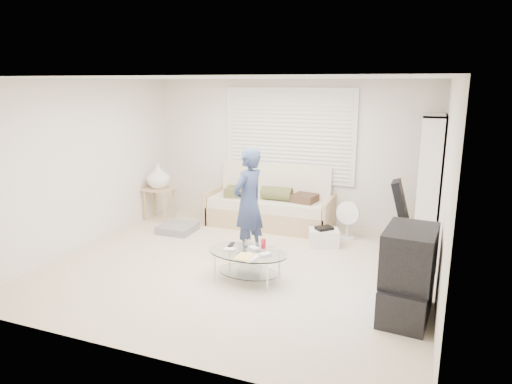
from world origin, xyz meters
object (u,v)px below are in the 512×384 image
at_px(bookshelf, 429,183).
at_px(coffee_table, 248,257).
at_px(futon_sofa, 270,206).
at_px(tv_unit, 408,274).

height_order(bookshelf, coffee_table, bookshelf).
bearing_deg(futon_sofa, tv_unit, -45.63).
relative_size(futon_sofa, tv_unit, 2.20).
distance_m(futon_sofa, coffee_table, 2.31).
bearing_deg(tv_unit, coffee_table, 173.78).
distance_m(bookshelf, tv_unit, 2.38).
xyz_separation_m(tv_unit, coffee_table, (-1.92, 0.21, -0.16)).
bearing_deg(coffee_table, futon_sofa, 102.35).
bearing_deg(bookshelf, tv_unit, -93.09).
xyz_separation_m(futon_sofa, coffee_table, (0.49, -2.26, -0.03)).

